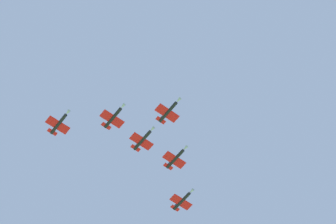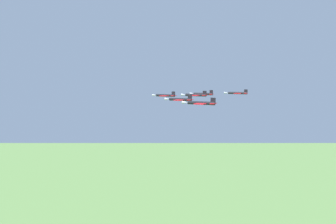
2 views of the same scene
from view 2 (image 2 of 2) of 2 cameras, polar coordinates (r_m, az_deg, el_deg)
The scene contains 6 objects.
jet_lead at distance 144.32m, azimuth -0.63°, elevation 3.44°, with size 11.21×11.15×2.78m.
jet_port_inner at distance 123.98m, azimuth 2.44°, elevation 2.60°, with size 11.21×11.15×2.78m.
jet_starboard_inner at distance 152.33m, azimuth 7.16°, elevation 3.72°, with size 11.21×11.15×2.78m.
jet_port_outer at distance 137.44m, azimuth 5.64°, elevation 3.52°, with size 11.21×11.15×2.78m.
jet_starboard_outer at distance 104.10m, azimuth 6.71°, elevation 1.86°, with size 11.21×11.15×2.78m.
jet_center_rear at distance 162.86m, azimuth 14.05°, elevation 3.82°, with size 11.21×11.15×2.78m.
Camera 2 is at (59.36, 139.37, 224.98)m, focal length 29.58 mm.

